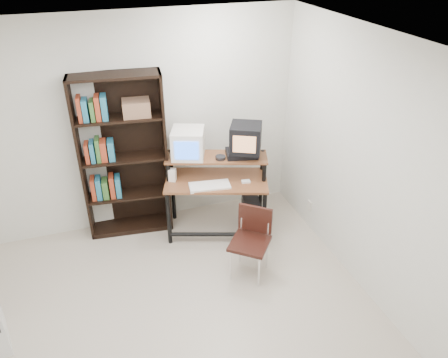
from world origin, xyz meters
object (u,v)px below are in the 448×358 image
object	(u,v)px
crt_monitor	(188,144)
crt_tv	(246,138)
school_chair	(252,235)
bookshelf	(123,155)
computer_desk	(216,182)
pc_tower	(251,215)

from	to	relation	value
crt_monitor	crt_tv	xyz separation A→B (m)	(0.63, -0.22, 0.07)
school_chair	bookshelf	world-z (taller)	bookshelf
computer_desk	pc_tower	xyz separation A→B (m)	(0.40, -0.15, -0.48)
school_chair	crt_tv	bearing A→B (deg)	113.37
computer_desk	school_chair	bearing A→B (deg)	-63.35
computer_desk	crt_tv	distance (m)	0.64
crt_monitor	crt_tv	bearing A→B (deg)	1.31
computer_desk	crt_monitor	distance (m)	0.57
pc_tower	bookshelf	size ratio (longest dim) A/B	0.23
crt_tv	bookshelf	xyz separation A→B (m)	(-1.37, 0.42, -0.20)
computer_desk	crt_tv	size ratio (longest dim) A/B	2.87
computer_desk	crt_tv	xyz separation A→B (m)	(0.36, -0.01, 0.53)
crt_tv	pc_tower	size ratio (longest dim) A/B	1.03
crt_tv	pc_tower	bearing A→B (deg)	-46.07
crt_tv	pc_tower	distance (m)	1.01
crt_monitor	bookshelf	bearing A→B (deg)	-175.39
crt_monitor	school_chair	world-z (taller)	crt_monitor
pc_tower	crt_tv	bearing A→B (deg)	123.19
crt_tv	pc_tower	xyz separation A→B (m)	(0.04, -0.14, -1.00)
crt_tv	school_chair	bearing A→B (deg)	-79.32
pc_tower	school_chair	world-z (taller)	school_chair
crt_tv	bookshelf	size ratio (longest dim) A/B	0.23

